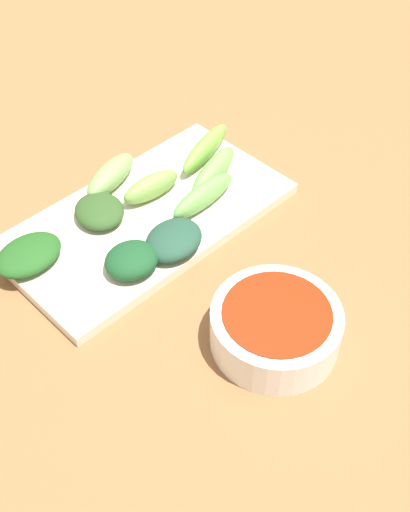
# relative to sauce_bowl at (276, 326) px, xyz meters

# --- Properties ---
(tabletop) EXTENTS (2.10, 2.10, 0.02)m
(tabletop) POSITION_rel_sauce_bowl_xyz_m (0.13, -0.04, -0.03)
(tabletop) COLOR brown
(tabletop) RESTS_ON ground
(sauce_bowl) EXTENTS (0.12, 0.12, 0.04)m
(sauce_bowl) POSITION_rel_sauce_bowl_xyz_m (0.00, 0.00, 0.00)
(sauce_bowl) COLOR white
(sauce_bowl) RESTS_ON tabletop
(serving_plate) EXTENTS (0.17, 0.31, 0.01)m
(serving_plate) POSITION_rel_sauce_bowl_xyz_m (0.20, -0.02, -0.02)
(serving_plate) COLOR silver
(serving_plate) RESTS_ON tabletop
(broccoli_leafy_0) EXTENTS (0.06, 0.07, 0.02)m
(broccoli_leafy_0) POSITION_rel_sauce_bowl_xyz_m (0.23, 0.11, -0.00)
(broccoli_leafy_0) COLOR #20541D
(broccoli_leafy_0) RESTS_ON serving_plate
(broccoli_stalk_1) EXTENTS (0.05, 0.10, 0.03)m
(broccoli_stalk_1) POSITION_rel_sauce_bowl_xyz_m (0.19, -0.11, 0.00)
(broccoli_stalk_1) COLOR #6DAE50
(broccoli_stalk_1) RESTS_ON serving_plate
(broccoli_stalk_2) EXTENTS (0.03, 0.07, 0.03)m
(broccoli_stalk_2) POSITION_rel_sauce_bowl_xyz_m (0.22, -0.04, 0.00)
(broccoli_stalk_2) COLOR #76A448
(broccoli_stalk_2) RESTS_ON serving_plate
(broccoli_leafy_3) EXTENTS (0.06, 0.07, 0.02)m
(broccoli_leafy_3) POSITION_rel_sauce_bowl_xyz_m (0.14, -0.01, 0.00)
(broccoli_leafy_3) COLOR #204634
(broccoli_leafy_3) RESTS_ON serving_plate
(broccoli_leafy_4) EXTENTS (0.07, 0.07, 0.02)m
(broccoli_leafy_4) POSITION_rel_sauce_bowl_xyz_m (0.23, 0.02, -0.00)
(broccoli_leafy_4) COLOR #2B4C20
(broccoli_leafy_4) RESTS_ON serving_plate
(broccoli_stalk_5) EXTENTS (0.03, 0.09, 0.03)m
(broccoli_stalk_5) POSITION_rel_sauce_bowl_xyz_m (0.17, -0.08, 0.00)
(broccoli_stalk_5) COLOR #65A34D
(broccoli_stalk_5) RESTS_ON serving_plate
(broccoli_stalk_6) EXTENTS (0.05, 0.08, 0.03)m
(broccoli_stalk_6) POSITION_rel_sauce_bowl_xyz_m (0.27, -0.03, 0.00)
(broccoli_stalk_6) COLOR #78A359
(broccoli_stalk_6) RESTS_ON serving_plate
(broccoli_leafy_7) EXTENTS (0.06, 0.06, 0.02)m
(broccoli_leafy_7) POSITION_rel_sauce_bowl_xyz_m (0.15, 0.04, 0.00)
(broccoli_leafy_7) COLOR #174723
(broccoli_leafy_7) RESTS_ON serving_plate
(broccoli_stalk_8) EXTENTS (0.05, 0.10, 0.03)m
(broccoli_stalk_8) POSITION_rel_sauce_bowl_xyz_m (0.23, -0.14, 0.00)
(broccoli_stalk_8) COLOR #72AF40
(broccoli_stalk_8) RESTS_ON serving_plate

